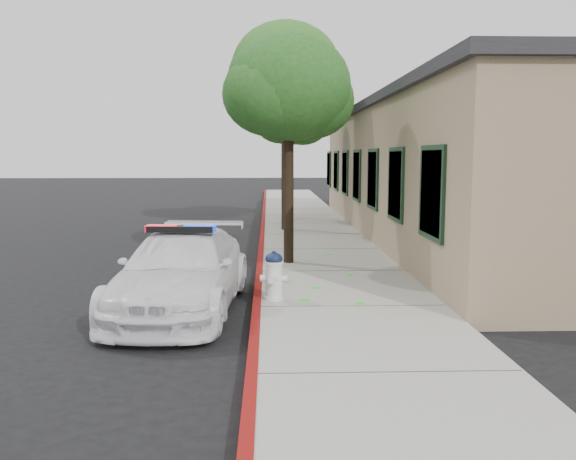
# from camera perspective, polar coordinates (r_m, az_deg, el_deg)

# --- Properties ---
(ground) EXTENTS (120.00, 120.00, 0.00)m
(ground) POSITION_cam_1_polar(r_m,az_deg,el_deg) (9.83, -3.38, -8.21)
(ground) COLOR black
(ground) RESTS_ON ground
(sidewalk) EXTENTS (3.20, 60.00, 0.15)m
(sidewalk) POSITION_cam_1_polar(r_m,az_deg,el_deg) (12.80, 4.16, -4.25)
(sidewalk) COLOR #9B998C
(sidewalk) RESTS_ON ground
(red_curb) EXTENTS (0.14, 60.00, 0.16)m
(red_curb) POSITION_cam_1_polar(r_m,az_deg,el_deg) (12.73, -2.77, -4.28)
(red_curb) COLOR maroon
(red_curb) RESTS_ON ground
(clapboard_building) EXTENTS (7.30, 20.89, 4.24)m
(clapboard_building) POSITION_cam_1_polar(r_m,az_deg,el_deg) (19.57, 17.37, 5.45)
(clapboard_building) COLOR #826F55
(clapboard_building) RESTS_ON ground
(police_car) EXTENTS (2.20, 4.71, 1.45)m
(police_car) POSITION_cam_1_polar(r_m,az_deg,el_deg) (10.18, -10.15, -3.91)
(police_car) COLOR white
(police_car) RESTS_ON ground
(fire_hydrant) EXTENTS (0.48, 0.42, 0.84)m
(fire_hydrant) POSITION_cam_1_polar(r_m,az_deg,el_deg) (10.16, -1.36, -4.39)
(fire_hydrant) COLOR silver
(fire_hydrant) RESTS_ON sidewalk
(street_tree_near) EXTENTS (2.99, 2.82, 5.17)m
(street_tree_near) POSITION_cam_1_polar(r_m,az_deg,el_deg) (13.61, 0.10, 13.08)
(street_tree_near) COLOR black
(street_tree_near) RESTS_ON sidewalk
(street_tree_mid) EXTENTS (3.79, 3.53, 6.74)m
(street_tree_mid) POSITION_cam_1_polar(r_m,az_deg,el_deg) (19.87, -0.16, 14.78)
(street_tree_mid) COLOR black
(street_tree_mid) RESTS_ON sidewalk
(street_tree_far) EXTENTS (2.97, 2.73, 5.17)m
(street_tree_far) POSITION_cam_1_polar(r_m,az_deg,el_deg) (23.33, 0.27, 10.70)
(street_tree_far) COLOR black
(street_tree_far) RESTS_ON sidewalk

